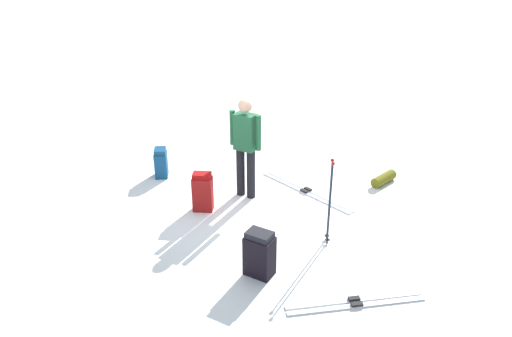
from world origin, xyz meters
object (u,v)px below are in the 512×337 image
ski_poles_planted_near (330,198)px  sleeping_mat_rolled (384,179)px  backpack_large_dark (259,254)px  skier_standing (245,143)px  backpack_bright (161,163)px  ski_pair_near (355,303)px  backpack_small_spare (203,192)px  ski_pair_far (306,191)px

ski_poles_planted_near → sleeping_mat_rolled: bearing=-14.5°
sleeping_mat_rolled → backpack_large_dark: bearing=159.0°
skier_standing → backpack_bright: skier_standing is taller
backpack_large_dark → sleeping_mat_rolled: bearing=-21.0°
ski_pair_near → backpack_small_spare: size_ratio=2.42×
skier_standing → ski_pair_far: 1.40m
skier_standing → ski_pair_near: 3.17m
backpack_large_dark → backpack_bright: 3.38m
ski_pair_far → sleeping_mat_rolled: (0.77, -1.21, 0.08)m
backpack_bright → sleeping_mat_rolled: backpack_bright is taller
backpack_large_dark → backpack_small_spare: bearing=47.8°
skier_standing → backpack_bright: bearing=83.9°
sleeping_mat_rolled → ski_pair_far: bearing=122.4°
backpack_bright → ski_pair_far: bearing=-83.8°
backpack_bright → ski_poles_planted_near: bearing=-108.2°
ski_pair_near → sleeping_mat_rolled: bearing=0.8°
ski_pair_far → ski_poles_planted_near: ski_poles_planted_near is taller
ski_pair_near → ski_poles_planted_near: bearing=26.7°
backpack_large_dark → ski_poles_planted_near: (1.04, -0.67, 0.40)m
ski_pair_near → backpack_large_dark: size_ratio=2.48×
backpack_small_spare → skier_standing: bearing=-35.0°
backpack_large_dark → backpack_bright: backpack_large_dark is taller
ski_pair_near → backpack_bright: 4.53m
skier_standing → ski_poles_planted_near: (-0.90, -1.59, -0.24)m
ski_pair_near → backpack_small_spare: (1.42, 2.66, 0.31)m
ski_pair_near → backpack_large_dark: (0.16, 1.27, 0.30)m
ski_pair_near → sleeping_mat_rolled: size_ratio=2.85×
ski_pair_near → ski_pair_far: size_ratio=0.86×
backpack_small_spare → sleeping_mat_rolled: size_ratio=1.18×
backpack_bright → ski_poles_planted_near: ski_poles_planted_near is taller
skier_standing → backpack_large_dark: 2.24m
ski_pair_far → backpack_bright: bearing=96.2°
backpack_small_spare → ski_poles_planted_near: (-0.22, -2.06, 0.39)m
ski_pair_near → ski_poles_planted_near: 1.51m
ski_pair_near → backpack_small_spare: 3.03m
backpack_large_dark → ski_poles_planted_near: 1.30m
skier_standing → ski_pair_near: size_ratio=1.08×
ski_pair_far → backpack_large_dark: size_ratio=2.88×
backpack_small_spare → sleeping_mat_rolled: bearing=-53.7°
ski_pair_far → backpack_bright: size_ratio=3.37×
ski_pair_far → backpack_large_dark: backpack_large_dark is taller
ski_pair_near → sleeping_mat_rolled: (3.34, 0.05, 0.08)m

